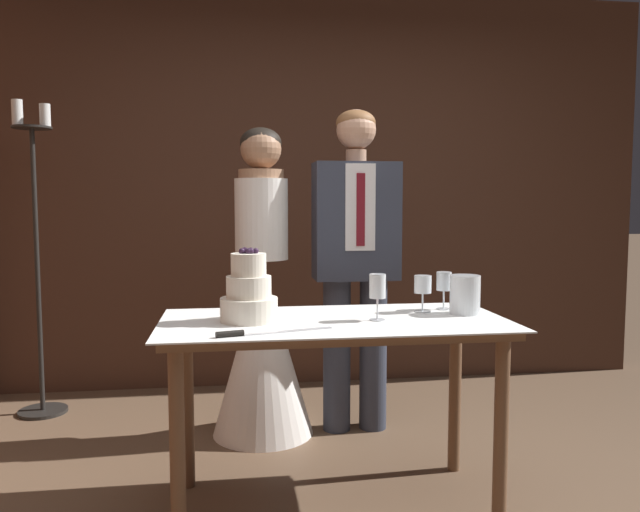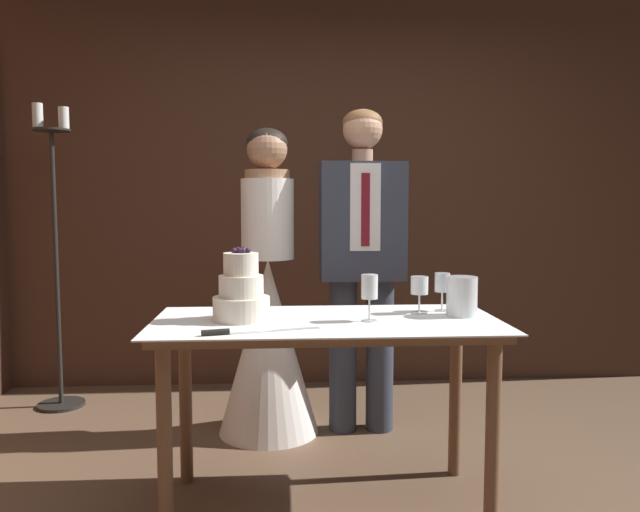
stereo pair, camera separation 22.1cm
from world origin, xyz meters
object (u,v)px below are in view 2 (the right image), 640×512
object	(u,v)px
wine_glass_near	(419,287)
hurricane_candle	(462,297)
wine_glass_middle	(369,289)
bride	(268,322)
candle_stand	(56,266)
wine_glass_far	(442,284)
tiered_cake	(241,293)
cake_table	(326,344)
cake_knife	(239,332)
groom	(362,250)

from	to	relation	value
wine_glass_near	hurricane_candle	world-z (taller)	hurricane_candle
wine_glass_near	hurricane_candle	bearing A→B (deg)	-23.55
wine_glass_near	hurricane_candle	xyz separation A→B (m)	(0.16, -0.07, -0.04)
wine_glass_near	wine_glass_middle	size ratio (longest dim) A/B	0.85
bride	candle_stand	size ratio (longest dim) A/B	0.90
wine_glass_far	tiered_cake	bearing A→B (deg)	-169.76
cake_table	wine_glass_far	size ratio (longest dim) A/B	8.37
wine_glass_far	wine_glass_near	bearing A→B (deg)	-156.58
cake_table	wine_glass_middle	world-z (taller)	wine_glass_middle
cake_knife	bride	xyz separation A→B (m)	(0.08, 1.09, -0.18)
cake_knife	wine_glass_near	bearing A→B (deg)	10.99
tiered_cake	cake_table	bearing A→B (deg)	-2.02
wine_glass_near	wine_glass_far	world-z (taller)	wine_glass_far
cake_table	cake_knife	world-z (taller)	cake_knife
wine_glass_middle	hurricane_candle	bearing A→B (deg)	12.50
hurricane_candle	candle_stand	bearing A→B (deg)	148.35
groom	cake_table	bearing A→B (deg)	-106.78
cake_table	groom	xyz separation A→B (m)	(0.25, 0.84, 0.32)
bride	candle_stand	distance (m)	1.41
cake_knife	tiered_cake	bearing A→B (deg)	76.13
cake_table	bride	xyz separation A→B (m)	(-0.25, 0.84, -0.07)
tiered_cake	cake_knife	bearing A→B (deg)	-88.58
cake_table	bride	size ratio (longest dim) A/B	0.85
hurricane_candle	groom	distance (m)	0.86
wine_glass_far	cake_knife	bearing A→B (deg)	-154.09
bride	groom	size ratio (longest dim) A/B	0.94
wine_glass_middle	candle_stand	xyz separation A→B (m)	(-1.71, 1.39, -0.04)
cake_table	cake_knife	size ratio (longest dim) A/B	3.24
wine_glass_near	hurricane_candle	distance (m)	0.18
tiered_cake	hurricane_candle	distance (m)	0.91
tiered_cake	cake_knife	size ratio (longest dim) A/B	0.68
cake_knife	bride	distance (m)	1.10
cake_knife	wine_glass_far	world-z (taller)	wine_glass_far
cake_table	candle_stand	bearing A→B (deg)	138.79
cake_table	tiered_cake	distance (m)	0.40
tiered_cake	groom	size ratio (longest dim) A/B	0.17
tiered_cake	groom	world-z (taller)	groom
groom	candle_stand	size ratio (longest dim) A/B	0.95
wine_glass_near	bride	distance (m)	1.02
bride	candle_stand	xyz separation A→B (m)	(-1.29, 0.51, 0.26)
bride	groom	distance (m)	0.64
cake_table	candle_stand	xyz separation A→B (m)	(-1.54, 1.35, 0.19)
cake_table	wine_glass_far	xyz separation A→B (m)	(0.52, 0.17, 0.22)
bride	cake_knife	bearing A→B (deg)	-94.41
wine_glass_near	groom	size ratio (longest dim) A/B	0.09
wine_glass_middle	wine_glass_far	size ratio (longest dim) A/B	1.12
wine_glass_middle	candle_stand	distance (m)	2.20
candle_stand	wine_glass_far	bearing A→B (deg)	-29.84
candle_stand	bride	bearing A→B (deg)	-21.55
wine_glass_far	groom	distance (m)	0.73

